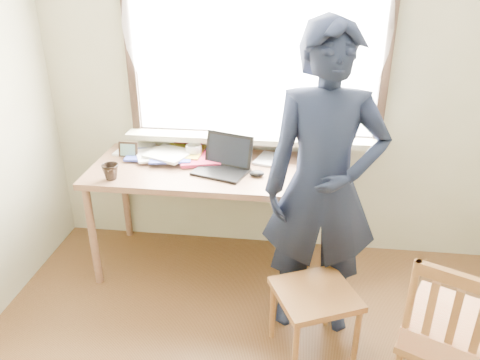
# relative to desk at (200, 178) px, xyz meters

# --- Properties ---
(room_shell) EXTENTS (3.52, 4.02, 2.61)m
(room_shell) POSITION_rel_desk_xyz_m (0.52, -1.43, 0.92)
(room_shell) COLOR #B4B191
(room_shell) RESTS_ON ground
(desk) EXTENTS (1.49, 0.75, 0.80)m
(desk) POSITION_rel_desk_xyz_m (0.00, 0.00, 0.00)
(desk) COLOR #875E43
(desk) RESTS_ON ground
(laptop) EXTENTS (0.42, 0.37, 0.24)m
(laptop) POSITION_rel_desk_xyz_m (0.18, -0.03, 0.14)
(laptop) COLOR black
(laptop) RESTS_ON desk
(mug_white) EXTENTS (0.17, 0.17, 0.09)m
(mug_white) POSITION_rel_desk_xyz_m (-0.07, 0.17, 0.13)
(mug_white) COLOR white
(mug_white) RESTS_ON desk
(mug_dark) EXTENTS (0.11, 0.11, 0.10)m
(mug_dark) POSITION_rel_desk_xyz_m (-0.53, -0.26, 0.13)
(mug_dark) COLOR black
(mug_dark) RESTS_ON desk
(mouse) EXTENTS (0.10, 0.07, 0.04)m
(mouse) POSITION_rel_desk_xyz_m (0.41, -0.10, 0.10)
(mouse) COLOR black
(mouse) RESTS_ON desk
(desk_clutter) EXTENTS (0.87, 0.45, 0.05)m
(desk_clutter) POSITION_rel_desk_xyz_m (-0.34, 0.21, 0.11)
(desk_clutter) COLOR white
(desk_clutter) RESTS_ON desk
(book_a) EXTENTS (0.22, 0.27, 0.02)m
(book_a) POSITION_rel_desk_xyz_m (-0.39, 0.18, 0.09)
(book_a) COLOR white
(book_a) RESTS_ON desk
(book_b) EXTENTS (0.24, 0.28, 0.02)m
(book_b) POSITION_rel_desk_xyz_m (0.39, 0.20, 0.09)
(book_b) COLOR white
(book_b) RESTS_ON desk
(picture_frame) EXTENTS (0.14, 0.02, 0.11)m
(picture_frame) POSITION_rel_desk_xyz_m (-0.54, 0.10, 0.14)
(picture_frame) COLOR black
(picture_frame) RESTS_ON desk
(work_chair) EXTENTS (0.55, 0.54, 0.43)m
(work_chair) POSITION_rel_desk_xyz_m (0.81, -0.78, -0.35)
(work_chair) COLOR #8F5C2F
(work_chair) RESTS_ON ground
(side_chair) EXTENTS (0.57, 0.56, 0.93)m
(side_chair) POSITION_rel_desk_xyz_m (1.45, -1.08, -0.23)
(side_chair) COLOR #8F5C2F
(side_chair) RESTS_ON ground
(person) EXTENTS (0.69, 0.47, 1.86)m
(person) POSITION_rel_desk_xyz_m (0.82, -0.49, 0.21)
(person) COLOR black
(person) RESTS_ON ground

